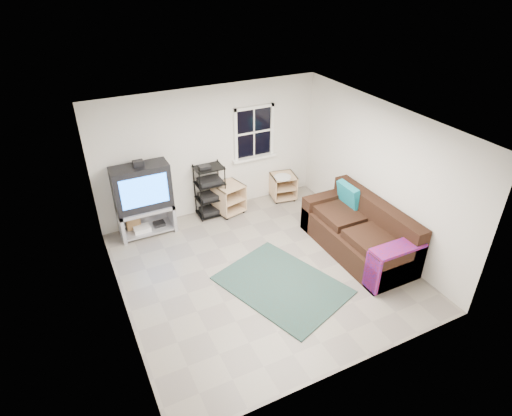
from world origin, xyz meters
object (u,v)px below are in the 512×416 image
av_rack (210,194)px  side_table_left (228,197)px  sofa (360,233)px  tv_unit (143,194)px  side_table_right (282,184)px

av_rack → side_table_left: 0.40m
sofa → side_table_left: bearing=124.3°
tv_unit → av_rack: tv_unit is taller
tv_unit → side_table_left: (1.70, 0.03, -0.50)m
side_table_right → sofa: 2.34m
av_rack → side_table_right: bearing=-0.8°
side_table_left → sofa: bearing=-55.7°
av_rack → side_table_left: (0.37, -0.02, -0.15)m
sofa → tv_unit: bearing=145.1°
side_table_left → side_table_right: size_ratio=1.09×
side_table_left → side_table_right: side_table_left is taller
av_rack → side_table_right: av_rack is taller
tv_unit → sofa: (3.29, -2.29, -0.47)m
tv_unit → side_table_left: 1.77m
side_table_right → sofa: bearing=-83.1°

